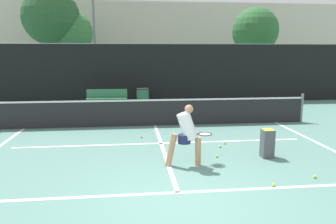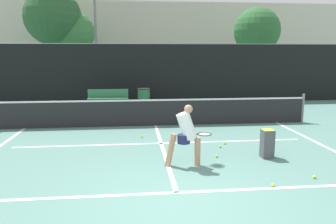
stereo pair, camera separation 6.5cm
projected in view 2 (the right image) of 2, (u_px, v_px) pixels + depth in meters
ground_plane at (180, 202)px, 5.73m from camera, size 100.00×100.00×0.00m
court_baseline_near at (177, 193)px, 6.12m from camera, size 11.00×0.10×0.01m
court_service_line at (161, 143)px, 9.43m from camera, size 8.25×0.10×0.01m
court_center_mark at (163, 148)px, 8.91m from camera, size 0.10×5.71×0.01m
court_sideline_right at (319, 144)px, 9.38m from camera, size 0.10×6.71×0.01m
net at (156, 111)px, 11.61m from camera, size 11.09×0.09×1.07m
fence_back at (148, 74)px, 16.62m from camera, size 24.00×0.06×3.01m
player_practicing at (186, 133)px, 7.45m from camera, size 1.15×0.54×1.43m
tennis_ball_scattered_0 at (192, 137)px, 9.99m from camera, size 0.07×0.07×0.07m
tennis_ball_scattered_1 at (220, 147)px, 8.98m from camera, size 0.07×0.07×0.07m
tennis_ball_scattered_3 at (273, 133)px, 10.49m from camera, size 0.07×0.07×0.07m
tennis_ball_scattered_4 at (225, 143)px, 9.34m from camera, size 0.07×0.07×0.07m
tennis_ball_scattered_5 at (171, 149)px, 8.77m from camera, size 0.07×0.07×0.07m
tennis_ball_scattered_6 at (142, 137)px, 10.03m from camera, size 0.07×0.07×0.07m
tennis_ball_scattered_7 at (273, 185)px, 6.39m from camera, size 0.07×0.07×0.07m
tennis_ball_scattered_8 at (314, 177)px, 6.80m from camera, size 0.07×0.07×0.07m
tennis_ball_scattered_9 at (217, 156)px, 8.16m from camera, size 0.07×0.07×0.07m
ball_hopper at (267, 143)px, 8.11m from camera, size 0.28×0.28×0.71m
courtside_bench at (108, 98)px, 15.39m from camera, size 1.89×0.39×0.86m
trash_bin at (144, 97)px, 15.73m from camera, size 0.61×0.61×0.88m
parked_car at (82, 86)px, 19.23m from camera, size 1.68×4.40×1.53m
floodlight_mast at (95, 12)px, 20.09m from camera, size 1.10×0.24×7.81m
tree_west at (53, 17)px, 22.99m from camera, size 3.99×3.99×7.01m
tree_mid at (257, 31)px, 22.81m from camera, size 3.22×3.22×5.66m
tree_east at (73, 33)px, 23.80m from camera, size 3.15×3.15×5.55m
building_far at (141, 43)px, 28.55m from camera, size 36.00×2.40×6.71m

